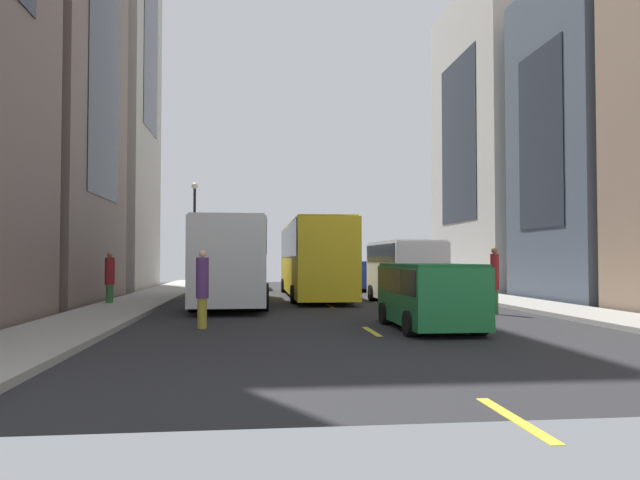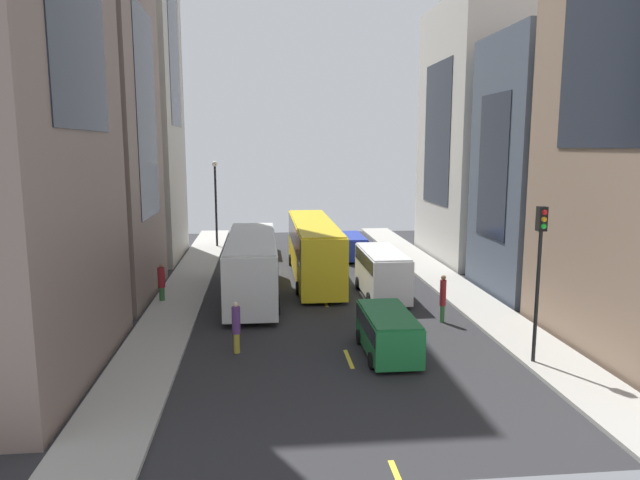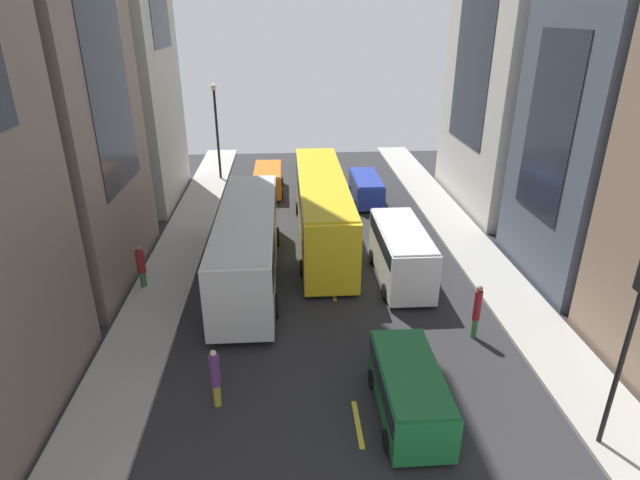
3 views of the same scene
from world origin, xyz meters
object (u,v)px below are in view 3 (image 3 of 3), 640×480
Objects in this scene: streetcar_yellow at (322,203)px; pedestrian_crossing_mid at (477,310)px; traffic_light_near_corner at (634,321)px; city_bus_white at (247,238)px; delivery_van_white at (401,250)px; pedestrian_crossing_near at (141,266)px; car_blue_0 at (366,187)px; car_green_2 at (409,388)px; pedestrian_walking_far at (215,377)px; car_orange_1 at (268,178)px.

streetcar_yellow is 5.86× the size of pedestrian_crossing_mid.
traffic_light_near_corner is at bearing -89.51° from pedestrian_crossing_mid.
city_bus_white reaches higher than delivery_van_white.
delivery_van_white reaches higher than pedestrian_crossing_near.
city_bus_white is 5.64m from streetcar_yellow.
car_blue_0 is at bearing 79.50° from pedestrian_crossing_mid.
city_bus_white is 11.06m from car_green_2.
traffic_light_near_corner is at bearing -66.63° from pedestrian_walking_far.
pedestrian_crossing_mid is (8.37, -18.30, 0.20)m from car_orange_1.
pedestrian_walking_far is 0.36× the size of traffic_light_near_corner.
delivery_van_white is at bearing 93.79° from pedestrian_crossing_mid.
traffic_light_near_corner is at bearing -46.22° from city_bus_white.
car_orange_1 is (-3.17, 8.49, -1.09)m from streetcar_yellow.
pedestrian_crossing_near is at bearing -111.38° from car_orange_1.
streetcar_yellow is at bearing -69.51° from car_orange_1.
city_bus_white reaches higher than pedestrian_crossing_mid.
car_orange_1 is 26.16m from traffic_light_near_corner.
car_orange_1 is 2.23× the size of pedestrian_walking_far.
pedestrian_crossing_mid is 0.39× the size of traffic_light_near_corner.
city_bus_white is at bearing -131.78° from streetcar_yellow.
pedestrian_crossing_mid is at bearing -65.41° from car_orange_1.
pedestrian_crossing_mid is (5.20, -9.80, -0.89)m from streetcar_yellow.
pedestrian_crossing_mid is (9.46, 3.15, 0.12)m from pedestrian_walking_far.
pedestrian_crossing_near is (-8.48, -5.06, -0.94)m from streetcar_yellow.
city_bus_white is 2.00× the size of delivery_van_white.
delivery_van_white is 9.03m from car_green_2.
traffic_light_near_corner is (15.45, -10.35, 3.05)m from pedestrian_crossing_near.
traffic_light_near_corner is at bearing -70.86° from delivery_van_white.
streetcar_yellow is at bearing 124.18° from delivery_van_white.
traffic_light_near_corner reaches higher than streetcar_yellow.
delivery_van_white is at bearing -64.11° from car_orange_1.
city_bus_white is at bearing 130.90° from pedestrian_crossing_mid.
delivery_van_white reaches higher than car_green_2.
car_orange_1 is 14.55m from pedestrian_crossing_near.
pedestrian_crossing_near reaches higher than car_blue_0.
city_bus_white is 15.67m from traffic_light_near_corner.
car_green_2 is 6.38m from traffic_light_near_corner.
streetcar_yellow is at bearing 48.22° from city_bus_white.
car_orange_1 is at bearing 115.89° from delivery_van_white.
streetcar_yellow is 2.78× the size of car_blue_0.
pedestrian_crossing_near is at bearing 143.77° from pedestrian_crossing_mid.
car_green_2 is (4.89, -22.26, -0.01)m from car_orange_1.
delivery_van_white is 1.23× the size of car_orange_1.
delivery_van_white is 11.81m from pedestrian_crossing_near.
car_green_2 is 13.41m from pedestrian_crossing_near.
streetcar_yellow reaches higher than car_blue_0.
car_blue_0 is at bearing 99.53° from traffic_light_near_corner.
delivery_van_white is at bearing -9.44° from pedestrian_crossing_near.
pedestrian_crossing_mid is (3.48, 3.96, 0.21)m from car_green_2.
car_blue_0 is 20.56m from pedestrian_walking_far.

